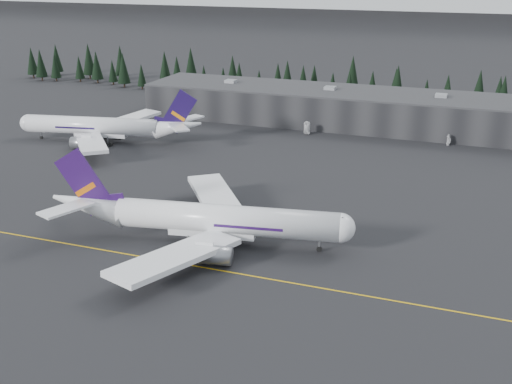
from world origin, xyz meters
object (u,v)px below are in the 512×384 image
at_px(gse_vehicle_a, 307,132).
at_px(gse_vehicle_b, 448,144).
at_px(jet_main, 200,218).
at_px(jet_parked, 108,127).
at_px(terminal, 356,108).

height_order(gse_vehicle_a, gse_vehicle_b, gse_vehicle_b).
height_order(jet_main, gse_vehicle_a, jet_main).
height_order(jet_parked, gse_vehicle_a, jet_parked).
relative_size(jet_parked, gse_vehicle_a, 13.59).
height_order(terminal, jet_main, jet_main).
bearing_deg(terminal, gse_vehicle_b, -25.86).
bearing_deg(jet_main, gse_vehicle_b, 56.43).
distance_m(jet_parked, gse_vehicle_a, 68.47).
bearing_deg(jet_parked, gse_vehicle_b, -172.80).
relative_size(jet_main, jet_parked, 1.06).
bearing_deg(gse_vehicle_b, jet_main, -22.51).
relative_size(terminal, gse_vehicle_b, 41.45).
distance_m(terminal, jet_parked, 89.71).
bearing_deg(jet_main, jet_parked, 125.65).
bearing_deg(gse_vehicle_a, terminal, 55.82).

